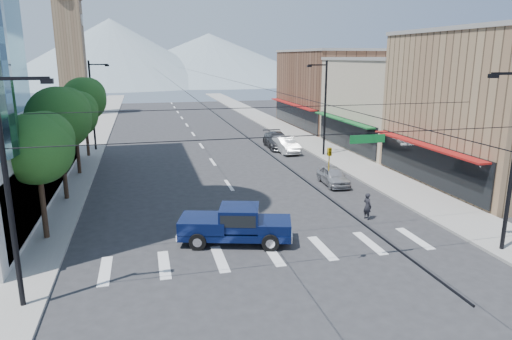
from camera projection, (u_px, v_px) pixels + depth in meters
The scene contains 21 objects.
ground at pixel (286, 266), 20.86m from camera, with size 160.00×160.00×0.00m, color #28282B.
sidewalk_left at pixel (93, 135), 55.70m from camera, with size 4.00×120.00×0.15m, color gray.
sidewalk_right at pixel (281, 128), 61.33m from camera, with size 4.00×120.00×0.15m, color gray.
shop_near at pixel (504, 110), 33.64m from camera, with size 12.00×14.00×11.00m, color #8C6B4C.
shop_mid at pixel (401, 105), 47.07m from camera, with size 12.00×14.00×9.00m, color tan.
shop_far at pixel (337, 90), 62.02m from camera, with size 12.00×18.00×10.00m, color brown.
clock_tower at pixel (71, 48), 72.81m from camera, with size 4.80×4.80×20.40m.
mountain_left at pixel (112, 52), 155.95m from camera, with size 80.00×80.00×22.00m, color gray.
mountain_right at pixel (209, 58), 174.06m from camera, with size 90.00×90.00×18.00m, color gray.
tree_near at pixel (39, 146), 22.80m from camera, with size 3.65×3.64×6.71m.
tree_midnear at pixel (61, 117), 29.25m from camera, with size 4.09×4.09×7.52m.
tree_midfar at pixel (76, 113), 35.99m from camera, with size 3.65×3.64×6.71m.
tree_far at pixel (85, 98), 42.44m from camera, with size 4.09×4.09×7.52m.
signal_rig at pixel (299, 173), 18.85m from camera, with size 21.80×0.20×9.00m.
lamp_pole_nw at pixel (93, 102), 45.42m from camera, with size 2.00×0.25×9.00m.
lamp_pole_ne at pixel (324, 105), 42.89m from camera, with size 2.00×0.25×9.00m.
pickup_truck at pixel (235, 224), 23.29m from camera, with size 6.09×3.55×1.95m.
pedestrian at pixel (367, 206), 26.76m from camera, with size 0.58×0.38×1.60m, color black.
parked_car_near at pixel (333, 176), 34.03m from camera, with size 1.60×3.98×1.36m, color #9C9CA1.
parked_car_mid at pixel (285, 145), 45.59m from camera, with size 1.66×4.77×1.57m, color silver.
parked_car_far at pixel (277, 140), 47.89m from camera, with size 2.26×5.56×1.61m, color #323235.
Camera 1 is at (-5.96, -18.28, 9.31)m, focal length 32.00 mm.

